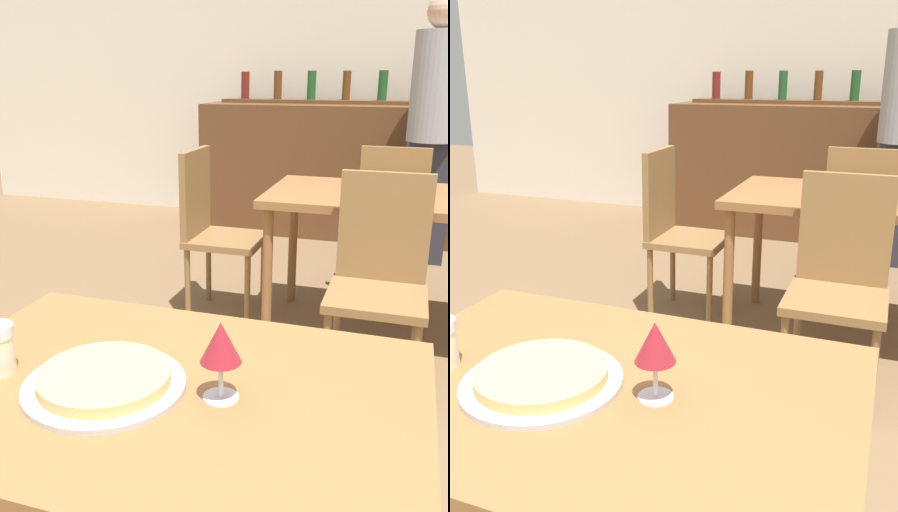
{
  "view_description": "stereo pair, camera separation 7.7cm",
  "coord_description": "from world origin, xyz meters",
  "views": [
    {
      "loc": [
        0.43,
        -0.92,
        1.32
      ],
      "look_at": [
        -0.05,
        0.55,
        0.82
      ],
      "focal_mm": 40.0,
      "sensor_mm": 36.0,
      "label": 1
    },
    {
      "loc": [
        0.5,
        -0.89,
        1.32
      ],
      "look_at": [
        -0.05,
        0.55,
        0.82
      ],
      "focal_mm": 40.0,
      "sensor_mm": 36.0,
      "label": 2
    }
  ],
  "objects": [
    {
      "name": "pizza_tray",
      "position": [
        -0.11,
        -0.04,
        0.74
      ],
      "size": [
        0.32,
        0.32,
        0.04
      ],
      "color": "#B7B7BC",
      "rests_on": "dining_table_near"
    },
    {
      "name": "wine_glass",
      "position": [
        0.12,
        -0.01,
        0.84
      ],
      "size": [
        0.08,
        0.08,
        0.16
      ],
      "color": "silver",
      "rests_on": "dining_table_near"
    },
    {
      "name": "bar_counter",
      "position": [
        0.0,
        3.93,
        0.54
      ],
      "size": [
        2.6,
        0.56,
        1.08
      ],
      "color": "brown",
      "rests_on": "ground_plane"
    },
    {
      "name": "chair_far_side_front",
      "position": [
        0.34,
        1.43,
        0.53
      ],
      "size": [
        0.4,
        0.4,
        0.93
      ],
      "color": "olive",
      "rests_on": "ground_plane"
    },
    {
      "name": "wall_back",
      "position": [
        0.0,
        4.43,
        1.4
      ],
      "size": [
        8.0,
        0.05,
        2.8
      ],
      "color": "silver",
      "rests_on": "ground_plane"
    },
    {
      "name": "chair_far_side_left",
      "position": [
        -0.59,
        1.96,
        0.53
      ],
      "size": [
        0.4,
        0.4,
        0.93
      ],
      "rotation": [
        0.0,
        0.0,
        1.57
      ],
      "color": "olive",
      "rests_on": "ground_plane"
    },
    {
      "name": "dining_table_far",
      "position": [
        0.34,
        1.96,
        0.67
      ],
      "size": [
        1.19,
        0.74,
        0.76
      ],
      "color": "brown",
      "rests_on": "ground_plane"
    },
    {
      "name": "chair_far_side_back",
      "position": [
        0.34,
        2.5,
        0.53
      ],
      "size": [
        0.4,
        0.4,
        0.93
      ],
      "rotation": [
        0.0,
        0.0,
        3.14
      ],
      "color": "olive",
      "rests_on": "ground_plane"
    },
    {
      "name": "bar_back_shelf",
      "position": [
        0.02,
        4.07,
        1.15
      ],
      "size": [
        2.39,
        0.24,
        0.34
      ],
      "color": "brown",
      "rests_on": "bar_counter"
    },
    {
      "name": "person_standing",
      "position": [
        0.54,
        3.35,
        1.0
      ],
      "size": [
        0.34,
        0.34,
        1.82
      ],
      "color": "#2D2D38",
      "rests_on": "ground_plane"
    },
    {
      "name": "dining_table_near",
      "position": [
        0.0,
        0.0,
        0.64
      ],
      "size": [
        1.03,
        0.74,
        0.72
      ],
      "color": "brown",
      "rests_on": "ground_plane"
    }
  ]
}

